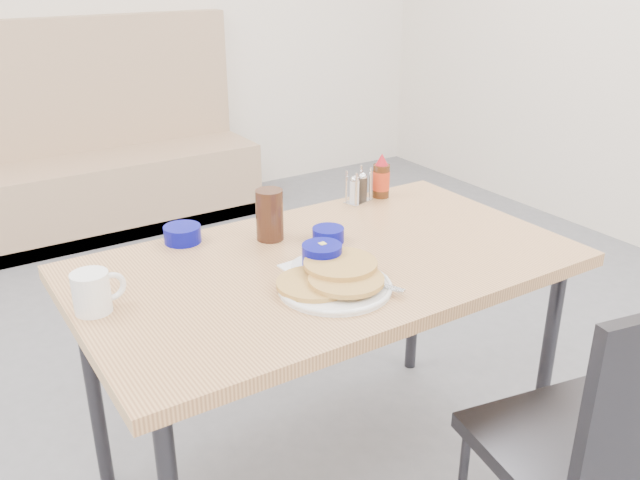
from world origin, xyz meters
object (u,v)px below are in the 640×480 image
diner_chair (610,442)px  pancake_plate (334,281)px  coffee_mug (93,291)px  grits_setting (322,259)px  condiment_caddy (358,191)px  amber_tumbler (270,215)px  butter_bowl (328,235)px  creamer_bowl (182,234)px  booth_bench (94,172)px  syrup_bottle (381,178)px  dining_table (327,279)px

diner_chair → pancake_plate: (-0.33, 0.63, 0.23)m
coffee_mug → grits_setting: bearing=-10.2°
condiment_caddy → amber_tumbler: bearing=179.2°
diner_chair → amber_tumbler: (-0.31, 1.00, 0.28)m
grits_setting → butter_bowl: 0.20m
butter_bowl → grits_setting: bearing=-128.2°
creamer_bowl → coffee_mug: bearing=-140.3°
booth_bench → diner_chair: booth_bench is taller
booth_bench → pancake_plate: (-0.08, -2.69, 0.43)m
grits_setting → creamer_bowl: (-0.25, 0.39, -0.01)m
pancake_plate → creamer_bowl: (-0.21, 0.50, 0.00)m
grits_setting → condiment_caddy: bearing=44.1°
amber_tumbler → syrup_bottle: bearing=13.3°
booth_bench → pancake_plate: 2.73m
pancake_plate → amber_tumbler: 0.38m
pancake_plate → butter_bowl: bearing=59.5°
pancake_plate → butter_bowl: size_ratio=3.08×
diner_chair → creamer_bowl: 1.27m
diner_chair → creamer_bowl: bearing=126.1°
creamer_bowl → butter_bowl: size_ratio=1.16×
grits_setting → creamer_bowl: bearing=122.4°
creamer_bowl → grits_setting: bearing=-57.6°
diner_chair → amber_tumbler: bearing=117.5°
coffee_mug → pancake_plate: bearing=-21.3°
creamer_bowl → condiment_caddy: condiment_caddy is taller
grits_setting → creamer_bowl: 0.46m
diner_chair → pancake_plate: 0.74m
booth_bench → amber_tumbler: booth_bench is taller
booth_bench → amber_tumbler: bearing=-91.6°
diner_chair → condiment_caddy: bearing=95.0°
coffee_mug → grits_setting: coffee_mug is taller
creamer_bowl → syrup_bottle: (0.75, 0.00, 0.04)m
grits_setting → syrup_bottle: (0.50, 0.39, 0.04)m
pancake_plate → grits_setting: (0.03, 0.11, 0.01)m
coffee_mug → dining_table: bearing=-5.2°
diner_chair → syrup_bottle: bearing=90.1°
butter_bowl → condiment_caddy: (0.28, 0.23, 0.02)m
grits_setting → diner_chair: bearing=-68.4°
pancake_plate → coffee_mug: 0.59m
pancake_plate → condiment_caddy: bearing=48.9°
coffee_mug → grits_setting: (0.59, -0.11, -0.02)m
dining_table → butter_bowl: size_ratio=14.66×
coffee_mug → syrup_bottle: syrup_bottle is taller
syrup_bottle → condiment_caddy: bearing=180.0°
pancake_plate → grits_setting: bearing=72.9°
coffee_mug → condiment_caddy: condiment_caddy is taller
coffee_mug → syrup_bottle: 1.12m
booth_bench → grits_setting: size_ratio=9.12×
booth_bench → coffee_mug: size_ratio=14.34×
pancake_plate → syrup_bottle: syrup_bottle is taller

